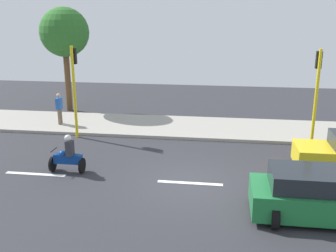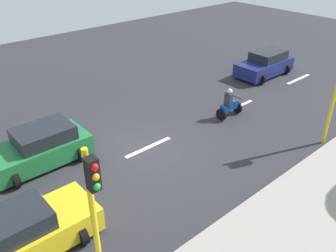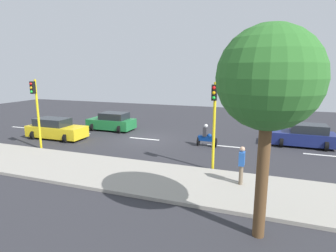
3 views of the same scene
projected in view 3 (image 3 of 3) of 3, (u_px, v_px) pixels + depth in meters
name	position (u px, v px, depth m)	size (l,w,h in m)	color
ground_plane	(144.00, 140.00, 20.66)	(40.00, 60.00, 0.10)	#2D2D33
sidewalk	(87.00, 169.00, 14.19)	(4.00, 60.00, 0.15)	#9E998E
lane_stripe_far_north	(22.00, 128.00, 24.66)	(0.20, 2.40, 0.01)	white
lane_stripe_north	(78.00, 133.00, 22.66)	(0.20, 2.40, 0.01)	white
lane_stripe_mid	(144.00, 139.00, 20.65)	(0.20, 2.40, 0.01)	white
lane_stripe_south	(225.00, 146.00, 18.64)	(0.20, 2.40, 0.01)	white
lane_stripe_far_south	(325.00, 155.00, 16.63)	(0.20, 2.40, 0.01)	white
car_yellow_cab	(56.00, 129.00, 20.71)	(2.17, 4.47, 1.52)	yellow
car_dark_blue	(304.00, 136.00, 18.59)	(2.21, 4.02, 1.52)	navy
car_green	(112.00, 122.00, 23.60)	(2.31, 3.91, 1.52)	#1E7238
motorcycle	(207.00, 137.00, 18.55)	(0.60, 1.30, 1.53)	black
pedestrian_near_signal	(242.00, 164.00, 11.98)	(0.40, 0.24, 1.69)	#72604C
traffic_light_corner	(36.00, 105.00, 17.34)	(0.49, 0.24, 4.50)	yellow
traffic_light_midblock	(214.00, 114.00, 13.57)	(0.49, 0.24, 4.50)	yellow
street_tree_south	(269.00, 80.00, 7.64)	(2.96, 2.96, 6.33)	brown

